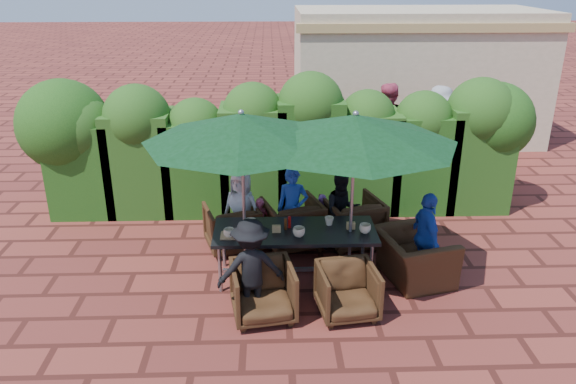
{
  "coord_description": "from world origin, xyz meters",
  "views": [
    {
      "loc": [
        -0.21,
        -7.23,
        4.17
      ],
      "look_at": [
        0.05,
        0.4,
        1.09
      ],
      "focal_mm": 35.0,
      "sensor_mm": 36.0,
      "label": 1
    }
  ],
  "objects_px": {
    "dining_table": "(295,235)",
    "chair_near_left": "(263,289)",
    "umbrella_right": "(355,129)",
    "umbrella_left": "(241,128)",
    "chair_near_right": "(348,289)",
    "chair_far_left": "(232,225)",
    "chair_far_right": "(352,219)",
    "chair_far_mid": "(292,221)",
    "chair_end_right": "(414,250)"
  },
  "relations": [
    {
      "from": "dining_table",
      "to": "chair_far_mid",
      "type": "distance_m",
      "value": 1.01
    },
    {
      "from": "dining_table",
      "to": "chair_end_right",
      "type": "bearing_deg",
      "value": -3.3
    },
    {
      "from": "umbrella_right",
      "to": "chair_near_left",
      "type": "distance_m",
      "value": 2.36
    },
    {
      "from": "umbrella_right",
      "to": "chair_near_right",
      "type": "relative_size",
      "value": 3.67
    },
    {
      "from": "chair_near_left",
      "to": "chair_far_mid",
      "type": "bearing_deg",
      "value": 67.42
    },
    {
      "from": "umbrella_right",
      "to": "chair_end_right",
      "type": "xyz_separation_m",
      "value": [
        0.92,
        -0.02,
        -1.75
      ]
    },
    {
      "from": "chair_far_right",
      "to": "umbrella_left",
      "type": "bearing_deg",
      "value": 13.35
    },
    {
      "from": "chair_end_right",
      "to": "chair_far_left",
      "type": "bearing_deg",
      "value": 54.3
    },
    {
      "from": "umbrella_right",
      "to": "chair_far_mid",
      "type": "relative_size",
      "value": 3.16
    },
    {
      "from": "umbrella_left",
      "to": "umbrella_right",
      "type": "bearing_deg",
      "value": -4.37
    },
    {
      "from": "dining_table",
      "to": "chair_far_right",
      "type": "distance_m",
      "value": 1.42
    },
    {
      "from": "chair_near_right",
      "to": "chair_end_right",
      "type": "height_order",
      "value": "chair_end_right"
    },
    {
      "from": "chair_far_mid",
      "to": "chair_end_right",
      "type": "xyz_separation_m",
      "value": [
        1.68,
        -1.08,
        0.03
      ]
    },
    {
      "from": "umbrella_right",
      "to": "chair_far_right",
      "type": "relative_size",
      "value": 3.14
    },
    {
      "from": "dining_table",
      "to": "chair_far_left",
      "type": "height_order",
      "value": "chair_far_left"
    },
    {
      "from": "umbrella_right",
      "to": "chair_far_right",
      "type": "height_order",
      "value": "umbrella_right"
    },
    {
      "from": "chair_far_right",
      "to": "chair_far_mid",
      "type": "bearing_deg",
      "value": -15.02
    },
    {
      "from": "umbrella_left",
      "to": "chair_far_left",
      "type": "relative_size",
      "value": 3.26
    },
    {
      "from": "chair_near_left",
      "to": "chair_near_right",
      "type": "relative_size",
      "value": 1.07
    },
    {
      "from": "chair_near_left",
      "to": "umbrella_right",
      "type": "bearing_deg",
      "value": 26.67
    },
    {
      "from": "chair_far_right",
      "to": "chair_near_left",
      "type": "height_order",
      "value": "chair_far_right"
    },
    {
      "from": "umbrella_right",
      "to": "chair_far_right",
      "type": "bearing_deg",
      "value": 79.79
    },
    {
      "from": "chair_far_right",
      "to": "chair_far_left",
      "type": "bearing_deg",
      "value": -14.56
    },
    {
      "from": "chair_far_left",
      "to": "chair_near_right",
      "type": "bearing_deg",
      "value": 112.65
    },
    {
      "from": "chair_end_right",
      "to": "chair_far_mid",
      "type": "bearing_deg",
      "value": 42.98
    },
    {
      "from": "dining_table",
      "to": "chair_near_right",
      "type": "relative_size",
      "value": 3.05
    },
    {
      "from": "chair_far_left",
      "to": "chair_end_right",
      "type": "bearing_deg",
      "value": 141.41
    },
    {
      "from": "dining_table",
      "to": "chair_near_left",
      "type": "bearing_deg",
      "value": -114.79
    },
    {
      "from": "chair_far_left",
      "to": "chair_far_mid",
      "type": "xyz_separation_m",
      "value": [
        0.95,
        0.05,
        0.03
      ]
    },
    {
      "from": "umbrella_right",
      "to": "chair_near_left",
      "type": "bearing_deg",
      "value": -143.82
    },
    {
      "from": "umbrella_left",
      "to": "chair_end_right",
      "type": "height_order",
      "value": "umbrella_left"
    },
    {
      "from": "umbrella_left",
      "to": "chair_near_left",
      "type": "bearing_deg",
      "value": -75.51
    },
    {
      "from": "chair_far_left",
      "to": "chair_far_right",
      "type": "xyz_separation_m",
      "value": [
        1.91,
        0.08,
        0.03
      ]
    },
    {
      "from": "chair_near_right",
      "to": "chair_end_right",
      "type": "distance_m",
      "value": 1.36
    },
    {
      "from": "chair_far_left",
      "to": "chair_end_right",
      "type": "height_order",
      "value": "chair_end_right"
    },
    {
      "from": "chair_far_left",
      "to": "chair_end_right",
      "type": "relative_size",
      "value": 0.77
    },
    {
      "from": "umbrella_right",
      "to": "chair_far_left",
      "type": "xyz_separation_m",
      "value": [
        -1.71,
        1.01,
        -1.81
      ]
    },
    {
      "from": "umbrella_left",
      "to": "chair_end_right",
      "type": "distance_m",
      "value": 2.96
    },
    {
      "from": "chair_far_mid",
      "to": "chair_near_left",
      "type": "xyz_separation_m",
      "value": [
        -0.45,
        -1.94,
        -0.03
      ]
    },
    {
      "from": "dining_table",
      "to": "chair_near_left",
      "type": "height_order",
      "value": "chair_near_left"
    },
    {
      "from": "umbrella_left",
      "to": "umbrella_right",
      "type": "relative_size",
      "value": 0.97
    },
    {
      "from": "dining_table",
      "to": "chair_far_left",
      "type": "xyz_separation_m",
      "value": [
        -0.94,
        0.93,
        -0.27
      ]
    },
    {
      "from": "chair_end_right",
      "to": "chair_near_right",
      "type": "bearing_deg",
      "value": 114.65
    },
    {
      "from": "umbrella_left",
      "to": "chair_near_right",
      "type": "relative_size",
      "value": 3.54
    },
    {
      "from": "dining_table",
      "to": "chair_near_right",
      "type": "distance_m",
      "value": 1.18
    },
    {
      "from": "chair_far_right",
      "to": "dining_table",
      "type": "bearing_deg",
      "value": 29.45
    },
    {
      "from": "chair_near_right",
      "to": "dining_table",
      "type": "bearing_deg",
      "value": 115.35
    },
    {
      "from": "chair_far_mid",
      "to": "chair_near_right",
      "type": "height_order",
      "value": "chair_far_mid"
    },
    {
      "from": "chair_far_right",
      "to": "chair_end_right",
      "type": "distance_m",
      "value": 1.33
    },
    {
      "from": "dining_table",
      "to": "umbrella_left",
      "type": "height_order",
      "value": "umbrella_left"
    }
  ]
}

